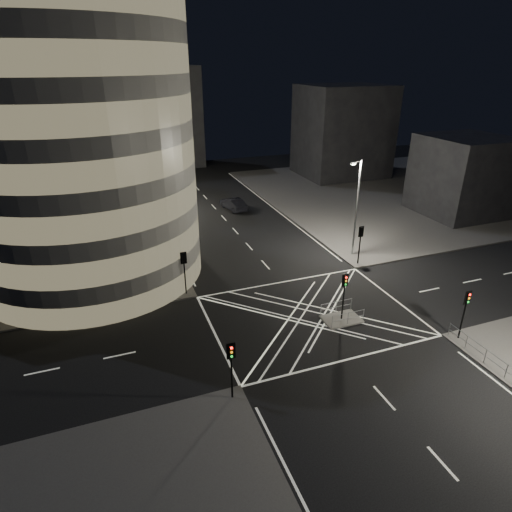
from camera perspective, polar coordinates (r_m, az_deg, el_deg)
name	(u,v)px	position (r m, az deg, el deg)	size (l,w,h in m)	color
ground	(310,315)	(35.47, 7.25, -7.83)	(120.00, 120.00, 0.00)	black
sidewalk_far_right	(398,192)	(71.27, 18.39, 8.13)	(42.00, 42.00, 0.15)	#4F4C4A
central_island	(341,319)	(35.22, 11.31, -8.26)	(3.00, 2.00, 0.15)	slate
office_tower_curved	(20,135)	(45.85, -28.90, 13.89)	(30.00, 29.00, 27.20)	gray
office_block_rear	(33,121)	(69.10, -27.54, 15.62)	(24.00, 16.00, 22.00)	gray
building_right_far	(342,131)	(78.43, 11.43, 16.01)	(14.00, 12.00, 15.00)	black
building_right_near	(463,176)	(62.86, 25.85, 9.62)	(10.00, 10.00, 10.00)	black
building_far_end	(151,118)	(85.47, -13.79, 17.41)	(18.00, 8.00, 18.00)	black
tree_a	(159,242)	(38.34, -12.87, 1.78)	(4.15, 4.15, 6.66)	black
tree_b	(149,213)	(43.68, -14.13, 5.53)	(4.30, 4.30, 7.48)	black
tree_c	(142,199)	(49.47, -15.00, 7.31)	(4.17, 4.17, 7.10)	black
tree_d	(136,184)	(55.17, -15.75, 9.24)	(4.36, 4.36, 7.44)	black
tree_e	(132,179)	(61.18, -16.25, 9.83)	(4.21, 4.21, 6.49)	black
traffic_signal_fl	(184,265)	(37.18, -9.57, -1.22)	(0.55, 0.22, 4.00)	black
traffic_signal_nl	(231,360)	(25.85, -3.32, -13.74)	(0.55, 0.22, 4.00)	black
traffic_signal_fr	(360,238)	(43.48, 13.76, 2.33)	(0.55, 0.22, 4.00)	black
traffic_signal_nr	(466,306)	(34.30, 26.18, -5.99)	(0.55, 0.22, 4.00)	black
traffic_signal_island	(344,288)	(33.78, 11.70, -4.22)	(0.55, 0.22, 4.00)	black
street_lamp_left_near	(164,218)	(40.84, -12.17, 4.98)	(1.25, 0.25, 10.00)	slate
street_lamp_left_far	(141,174)	(58.04, -15.06, 10.55)	(1.25, 0.25, 10.00)	slate
street_lamp_right_far	(356,205)	(44.64, 13.25, 6.58)	(1.25, 0.25, 10.00)	slate
railing_island_south	(348,318)	(34.26, 12.16, -8.13)	(2.80, 0.06, 1.10)	slate
railing_island_north	(336,307)	(35.53, 10.65, -6.69)	(2.80, 0.06, 1.10)	slate
sedan	(233,204)	(59.45, -3.05, 6.96)	(1.76, 5.04, 1.66)	black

